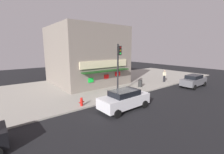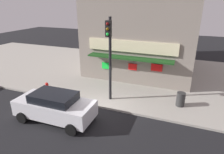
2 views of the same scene
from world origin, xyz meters
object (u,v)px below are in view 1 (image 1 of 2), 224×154
at_px(trash_can, 140,83).
at_px(pedestrian, 164,75).
at_px(parked_car_grey, 194,81).
at_px(parked_car_white, 124,99).
at_px(fire_hydrant, 82,102).
at_px(traffic_light, 118,63).

xyz_separation_m(trash_can, pedestrian, (5.14, -0.17, 0.51)).
bearing_deg(trash_can, pedestrian, -1.93).
distance_m(parked_car_grey, parked_car_white, 12.50).
relative_size(pedestrian, parked_car_white, 0.39).
xyz_separation_m(parked_car_grey, parked_car_white, (-12.50, 0.04, 0.03)).
relative_size(fire_hydrant, parked_car_white, 0.17).
bearing_deg(parked_car_grey, parked_car_white, 179.80).
bearing_deg(pedestrian, fire_hydrant, -174.97).
distance_m(traffic_light, pedestrian, 9.97).
xyz_separation_m(traffic_light, trash_can, (4.49, 0.86, -3.00)).
distance_m(traffic_light, trash_can, 5.47).
height_order(traffic_light, trash_can, traffic_light).
bearing_deg(fire_hydrant, pedestrian, 5.03).
xyz_separation_m(fire_hydrant, parked_car_grey, (15.15, -2.64, 0.34)).
bearing_deg(traffic_light, pedestrian, 4.08).
bearing_deg(trash_can, traffic_light, -169.16).
distance_m(traffic_light, parked_car_white, 4.64).
relative_size(fire_hydrant, parked_car_grey, 0.18).
relative_size(parked_car_grey, parked_car_white, 0.96).
bearing_deg(parked_car_white, pedestrian, 18.27).
xyz_separation_m(pedestrian, parked_car_white, (-11.67, -3.85, -0.22)).
distance_m(traffic_light, parked_car_grey, 11.27).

